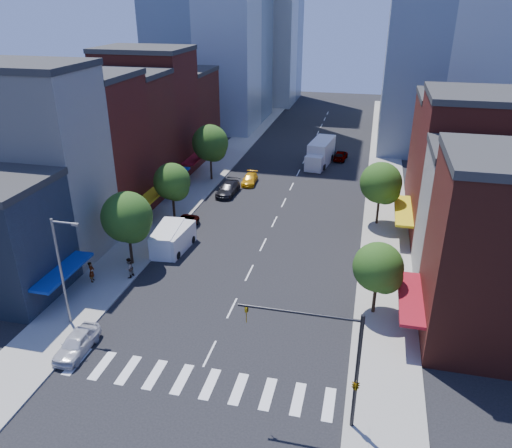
{
  "coord_description": "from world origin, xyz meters",
  "views": [
    {
      "loc": [
        10.01,
        -27.61,
        23.87
      ],
      "look_at": [
        0.57,
        12.32,
        5.0
      ],
      "focal_mm": 35.0,
      "sensor_mm": 36.0,
      "label": 1
    }
  ],
  "objects_px": {
    "parked_car_third": "(183,224)",
    "box_truck": "(320,153)",
    "parked_car_second": "(169,238)",
    "pedestrian_near": "(92,272)",
    "parked_car_rear": "(228,189)",
    "traffic_car_oncoming": "(330,150)",
    "taxi": "(250,179)",
    "traffic_car_far": "(341,155)",
    "parked_car_front": "(77,343)",
    "cargo_van_near": "(176,240)",
    "cargo_van_far": "(167,239)",
    "pedestrian_far": "(129,268)"
  },
  "relations": [
    {
      "from": "box_truck",
      "to": "taxi",
      "type": "bearing_deg",
      "value": -120.7
    },
    {
      "from": "traffic_car_oncoming",
      "to": "parked_car_rear",
      "type": "bearing_deg",
      "value": 56.53
    },
    {
      "from": "parked_car_rear",
      "to": "traffic_car_oncoming",
      "type": "distance_m",
      "value": 24.32
    },
    {
      "from": "parked_car_third",
      "to": "box_truck",
      "type": "distance_m",
      "value": 29.78
    },
    {
      "from": "parked_car_second",
      "to": "taxi",
      "type": "xyz_separation_m",
      "value": [
        3.61,
        20.22,
        -0.17
      ]
    },
    {
      "from": "parked_car_rear",
      "to": "parked_car_front",
      "type": "bearing_deg",
      "value": -91.22
    },
    {
      "from": "traffic_car_far",
      "to": "box_truck",
      "type": "height_order",
      "value": "box_truck"
    },
    {
      "from": "pedestrian_far",
      "to": "taxi",
      "type": "bearing_deg",
      "value": -179.07
    },
    {
      "from": "parked_car_second",
      "to": "parked_car_front",
      "type": "bearing_deg",
      "value": -84.37
    },
    {
      "from": "cargo_van_near",
      "to": "box_truck",
      "type": "distance_m",
      "value": 33.89
    },
    {
      "from": "parked_car_third",
      "to": "traffic_car_far",
      "type": "xyz_separation_m",
      "value": [
        15.02,
        30.21,
        0.12
      ]
    },
    {
      "from": "cargo_van_far",
      "to": "parked_car_rear",
      "type": "bearing_deg",
      "value": 78.17
    },
    {
      "from": "traffic_car_oncoming",
      "to": "traffic_car_far",
      "type": "distance_m",
      "value": 3.42
    },
    {
      "from": "parked_car_third",
      "to": "taxi",
      "type": "relative_size",
      "value": 1.03
    },
    {
      "from": "taxi",
      "to": "box_truck",
      "type": "xyz_separation_m",
      "value": [
        8.49,
        11.0,
        1.09
      ]
    },
    {
      "from": "parked_car_front",
      "to": "cargo_van_near",
      "type": "bearing_deg",
      "value": 85.74
    },
    {
      "from": "parked_car_second",
      "to": "parked_car_third",
      "type": "bearing_deg",
      "value": 95.63
    },
    {
      "from": "parked_car_rear",
      "to": "traffic_car_oncoming",
      "type": "bearing_deg",
      "value": 64.35
    },
    {
      "from": "traffic_car_oncoming",
      "to": "pedestrian_far",
      "type": "xyz_separation_m",
      "value": [
        -14.13,
        -44.25,
        0.38
      ]
    },
    {
      "from": "cargo_van_near",
      "to": "traffic_car_far",
      "type": "height_order",
      "value": "cargo_van_near"
    },
    {
      "from": "cargo_van_near",
      "to": "taxi",
      "type": "relative_size",
      "value": 1.24
    },
    {
      "from": "parked_car_front",
      "to": "taxi",
      "type": "bearing_deg",
      "value": 83.82
    },
    {
      "from": "parked_car_third",
      "to": "box_truck",
      "type": "bearing_deg",
      "value": 71.18
    },
    {
      "from": "parked_car_second",
      "to": "parked_car_rear",
      "type": "relative_size",
      "value": 0.93
    },
    {
      "from": "parked_car_front",
      "to": "parked_car_third",
      "type": "bearing_deg",
      "value": 89.26
    },
    {
      "from": "taxi",
      "to": "pedestrian_far",
      "type": "xyz_separation_m",
      "value": [
        -4.61,
        -27.38,
        0.47
      ]
    },
    {
      "from": "cargo_van_far",
      "to": "traffic_car_far",
      "type": "relative_size",
      "value": 1.3
    },
    {
      "from": "traffic_car_oncoming",
      "to": "parked_car_third",
      "type": "bearing_deg",
      "value": 62.5
    },
    {
      "from": "parked_car_second",
      "to": "parked_car_third",
      "type": "xyz_separation_m",
      "value": [
        0.0,
        4.04,
        -0.18
      ]
    },
    {
      "from": "parked_car_second",
      "to": "taxi",
      "type": "distance_m",
      "value": 20.54
    },
    {
      "from": "parked_car_third",
      "to": "box_truck",
      "type": "height_order",
      "value": "box_truck"
    },
    {
      "from": "cargo_van_far",
      "to": "pedestrian_far",
      "type": "bearing_deg",
      "value": -106.85
    },
    {
      "from": "parked_car_rear",
      "to": "taxi",
      "type": "height_order",
      "value": "parked_car_rear"
    },
    {
      "from": "cargo_van_near",
      "to": "pedestrian_near",
      "type": "relative_size",
      "value": 2.81
    },
    {
      "from": "parked_car_second",
      "to": "cargo_van_near",
      "type": "xyz_separation_m",
      "value": [
        1.04,
        -0.81,
        0.31
      ]
    },
    {
      "from": "parked_car_rear",
      "to": "traffic_car_far",
      "type": "distance_m",
      "value": 22.87
    },
    {
      "from": "parked_car_rear",
      "to": "pedestrian_near",
      "type": "bearing_deg",
      "value": -101.56
    },
    {
      "from": "parked_car_second",
      "to": "parked_car_rear",
      "type": "height_order",
      "value": "parked_car_second"
    },
    {
      "from": "cargo_van_near",
      "to": "pedestrian_far",
      "type": "height_order",
      "value": "cargo_van_near"
    },
    {
      "from": "parked_car_second",
      "to": "parked_car_rear",
      "type": "xyz_separation_m",
      "value": [
        1.85,
        15.55,
        -0.04
      ]
    },
    {
      "from": "taxi",
      "to": "traffic_car_far",
      "type": "bearing_deg",
      "value": 47.33
    },
    {
      "from": "parked_car_third",
      "to": "pedestrian_near",
      "type": "height_order",
      "value": "pedestrian_near"
    },
    {
      "from": "cargo_van_far",
      "to": "traffic_car_oncoming",
      "type": "bearing_deg",
      "value": 65.13
    },
    {
      "from": "taxi",
      "to": "box_truck",
      "type": "bearing_deg",
      "value": 48.8
    },
    {
      "from": "box_truck",
      "to": "pedestrian_near",
      "type": "xyz_separation_m",
      "value": [
        -16.06,
        -39.8,
        -0.61
      ]
    },
    {
      "from": "parked_car_third",
      "to": "traffic_car_far",
      "type": "bearing_deg",
      "value": 68.74
    },
    {
      "from": "traffic_car_oncoming",
      "to": "traffic_car_far",
      "type": "relative_size",
      "value": 1.0
    },
    {
      "from": "parked_car_rear",
      "to": "box_truck",
      "type": "distance_m",
      "value": 18.76
    },
    {
      "from": "parked_car_third",
      "to": "parked_car_rear",
      "type": "bearing_deg",
      "value": 86.03
    },
    {
      "from": "taxi",
      "to": "box_truck",
      "type": "relative_size",
      "value": 0.48
    }
  ]
}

